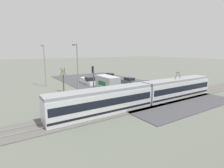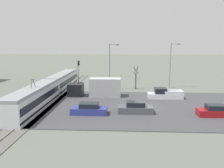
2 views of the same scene
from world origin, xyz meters
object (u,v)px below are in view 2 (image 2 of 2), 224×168
(sedan_car_1, at_px, (215,111))
(sedan_car_2, at_px, (135,108))
(sedan_car_0, at_px, (89,109))
(street_tree, at_px, (136,79))
(traffic_light_pole, at_px, (78,71))
(light_rail_tram, at_px, (51,88))
(box_truck, at_px, (98,88))
(pickup_truck, at_px, (164,94))
(street_lamp_near_crossing, at_px, (111,64))
(street_lamp_mid_block, at_px, (171,63))

(sedan_car_1, height_order, sedan_car_2, sedan_car_2)
(sedan_car_0, xyz_separation_m, sedan_car_1, (-0.06, -16.34, 0.00))
(sedan_car_1, relative_size, street_tree, 0.93)
(traffic_light_pole, bearing_deg, light_rail_tram, 154.01)
(sedan_car_1, distance_m, sedan_car_2, 10.23)
(sedan_car_1, relative_size, traffic_light_pole, 0.77)
(box_truck, relative_size, traffic_light_pole, 1.58)
(pickup_truck, bearing_deg, street_tree, 30.45)
(light_rail_tram, distance_m, sedan_car_1, 25.99)
(sedan_car_0, distance_m, sedan_car_1, 16.34)
(light_rail_tram, xyz_separation_m, sedan_car_0, (-8.94, -8.02, -0.94))
(sedan_car_0, relative_size, street_lamp_near_crossing, 0.52)
(street_tree, xyz_separation_m, street_lamp_near_crossing, (-0.96, 5.13, 3.06))
(street_tree, bearing_deg, traffic_light_pole, 93.76)
(light_rail_tram, xyz_separation_m, pickup_truck, (0.16, -19.54, -0.89))
(traffic_light_pole, bearing_deg, street_tree, -86.24)
(traffic_light_pole, bearing_deg, sedan_car_2, -144.65)
(street_lamp_mid_block, bearing_deg, light_rail_tram, 113.02)
(street_lamp_near_crossing, bearing_deg, pickup_truck, -124.65)
(box_truck, bearing_deg, sedan_car_2, -146.48)
(pickup_truck, xyz_separation_m, street_lamp_mid_block, (9.38, -2.92, 4.57))
(box_truck, relative_size, sedan_car_2, 1.98)
(sedan_car_2, distance_m, street_tree, 16.02)
(traffic_light_pole, height_order, street_tree, traffic_light_pole)
(sedan_car_0, bearing_deg, sedan_car_1, -90.22)
(sedan_car_2, bearing_deg, street_lamp_mid_block, 154.89)
(sedan_car_1, relative_size, street_lamp_near_crossing, 0.49)
(light_rail_tram, relative_size, box_truck, 3.21)
(traffic_light_pole, distance_m, street_lamp_near_crossing, 6.70)
(street_tree, bearing_deg, light_rail_tram, 117.25)
(pickup_truck, relative_size, street_lamp_near_crossing, 0.63)
(pickup_truck, height_order, street_tree, street_tree)
(box_truck, distance_m, street_lamp_near_crossing, 7.09)
(sedan_car_1, bearing_deg, street_lamp_near_crossing, 42.39)
(street_tree, relative_size, street_lamp_near_crossing, 0.52)
(sedan_car_0, xyz_separation_m, traffic_light_pole, (15.93, 4.61, 3.07))
(street_lamp_near_crossing, bearing_deg, sedan_car_1, -137.61)
(light_rail_tram, xyz_separation_m, traffic_light_pole, (6.99, -3.41, 2.13))
(box_truck, xyz_separation_m, sedan_car_2, (-9.20, -6.09, -0.84))
(traffic_light_pole, bearing_deg, sedan_car_1, -127.36)
(traffic_light_pole, distance_m, street_tree, 11.79)
(sedan_car_0, xyz_separation_m, street_tree, (16.70, -7.05, 1.50))
(sedan_car_1, xyz_separation_m, traffic_light_pole, (16.00, 20.95, 3.06))
(street_tree, bearing_deg, sedan_car_0, 157.11)
(street_lamp_mid_block, bearing_deg, pickup_truck, 162.69)
(box_truck, relative_size, street_lamp_near_crossing, 1.00)
(sedan_car_1, bearing_deg, sedan_car_2, 85.30)
(sedan_car_2, relative_size, traffic_light_pole, 0.80)
(sedan_car_1, height_order, street_lamp_mid_block, street_lamp_mid_block)
(light_rail_tram, height_order, street_lamp_near_crossing, street_lamp_near_crossing)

